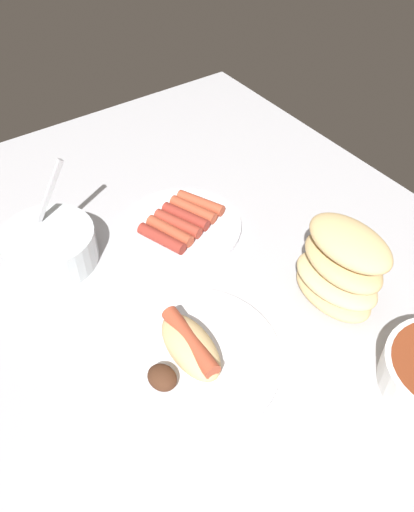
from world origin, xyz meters
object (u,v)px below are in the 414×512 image
Objects in this scene: bread_stack at (340,269)px; bowl_coleslaw at (49,245)px; plate_sausages at (182,224)px; plate_hotdog_assembled at (190,354)px.

bowl_coleslaw is (33.63, 32.11, -3.89)cm from bread_stack.
bowl_coleslaw reaches higher than plate_sausages.
plate_hotdog_assembled is (3.49, 24.43, -5.58)cm from bread_stack.
plate_hotdog_assembled is (-24.29, 14.41, 0.57)cm from plate_sausages.
plate_sausages is 28.25cm from plate_hotdog_assembled.
plate_hotdog_assembled reaches higher than plate_sausages.
plate_hotdog_assembled is at bearing -165.70° from bowl_coleslaw.
bowl_coleslaw reaches higher than bread_stack.
plate_sausages is 0.82× the size of plate_hotdog_assembled.
plate_sausages is at bearing 19.83° from bread_stack.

